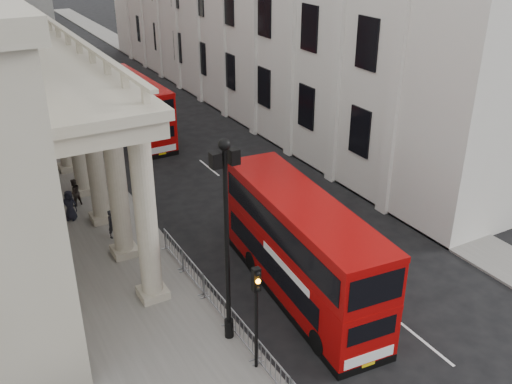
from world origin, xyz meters
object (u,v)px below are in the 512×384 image
Objects in this scene: lamp_post_mid at (103,112)px; pedestrian_c at (70,205)px; lamp_post_north at (48,59)px; traffic_light at (256,300)px; bus_far at (134,107)px; pedestrian_b at (74,193)px; lamp_post_south at (227,231)px; bus_near at (301,246)px; pedestrian_a at (112,224)px.

lamp_post_mid is 4.86× the size of pedestrian_c.
traffic_light is (0.10, -34.02, -1.80)m from lamp_post_north.
bus_far reaches higher than pedestrian_b.
pedestrian_c is (-3.16, 12.93, -3.94)m from lamp_post_south.
bus_far is at bearing -60.45° from lamp_post_north.
lamp_post_north is 4.86× the size of pedestrian_c.
lamp_post_north is at bearing 90.00° from lamp_post_south.
lamp_post_north is at bearing 90.17° from traffic_light.
traffic_light reaches higher than pedestrian_c.
traffic_light is 5.17m from bus_near.
pedestrian_c is at bearing 126.77° from bus_near.
lamp_post_north reaches higher than bus_far.
bus_near is at bearing -25.66° from pedestrian_c.
traffic_light is (0.10, -18.02, -1.80)m from lamp_post_mid.
lamp_post_south reaches higher than bus_far.
pedestrian_a is at bearing 98.63° from traffic_light.
lamp_post_south is 5.45× the size of pedestrian_a.
pedestrian_c is at bearing -99.41° from lamp_post_north.
pedestrian_c is at bearing 102.30° from traffic_light.
lamp_post_mid is 0.80× the size of bus_far.
traffic_light is at bearing 78.14° from pedestrian_b.
lamp_post_mid is at bearing 90.00° from lamp_post_south.
pedestrian_c is (-7.25, 11.74, -1.44)m from bus_near.
lamp_post_mid is 0.76× the size of bus_near.
bus_far is at bearing 62.24° from lamp_post_mid.
pedestrian_a is 4.68m from pedestrian_b.
lamp_post_mid is at bearing 42.02° from pedestrian_a.
lamp_post_south is 0.76× the size of bus_near.
lamp_post_mid is 16.00m from lamp_post_north.
lamp_post_south is 16.00m from lamp_post_mid.
pedestrian_c is (-7.53, -11.37, -1.35)m from bus_far.
pedestrian_a is (-1.71, -22.08, -4.03)m from lamp_post_north.
lamp_post_mid is at bearing -90.00° from lamp_post_north.
bus_near is at bearing -92.43° from bus_far.
lamp_post_south reaches higher than pedestrian_a.
pedestrian_c is at bearing -135.83° from lamp_post_mid.
lamp_post_south is 13.88m from pedestrian_c.
traffic_light is 0.39× the size of bus_near.
lamp_post_mid reaches higher than bus_near.
lamp_post_mid reaches higher than pedestrian_b.
pedestrian_b is at bearing 68.06° from pedestrian_a.
bus_near reaches higher than pedestrian_a.
lamp_post_mid is at bearing 76.80° from pedestrian_c.
bus_near is 13.87m from pedestrian_c.
pedestrian_b is at bearing 99.10° from traffic_light.
lamp_post_mid reaches higher than bus_far.
lamp_post_south is 0.80× the size of bus_far.
lamp_post_south is at bearing 92.84° from traffic_light.
pedestrian_b reaches higher than pedestrian_a.
lamp_post_north is 22.51m from pedestrian_a.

